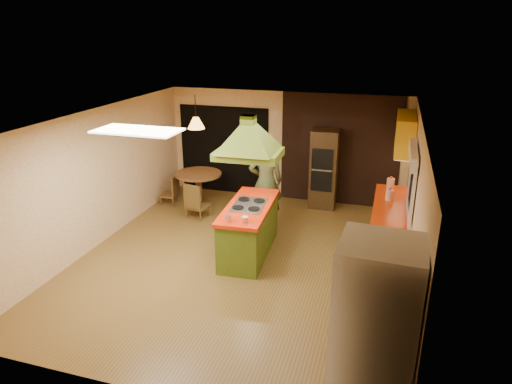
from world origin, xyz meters
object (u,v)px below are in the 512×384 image
(wall_oven, at_px, (324,169))
(dining_table, at_px, (199,183))
(man, at_px, (266,182))
(refrigerator, at_px, (375,330))
(kitchen_island, at_px, (249,229))
(canister_large, at_px, (390,184))

(wall_oven, height_order, dining_table, wall_oven)
(man, distance_m, refrigerator, 4.88)
(kitchen_island, relative_size, refrigerator, 0.96)
(refrigerator, bearing_deg, man, 121.88)
(man, xyz_separation_m, wall_oven, (0.95, 1.40, -0.05))
(wall_oven, bearing_deg, kitchen_island, -110.68)
(man, bearing_deg, kitchen_island, 67.67)
(refrigerator, distance_m, dining_table, 6.40)
(kitchen_island, height_order, refrigerator, refrigerator)
(dining_table, relative_size, canister_large, 4.88)
(kitchen_island, xyz_separation_m, dining_table, (-1.79, 1.91, 0.07))
(kitchen_island, height_order, canister_large, canister_large)
(refrigerator, height_order, dining_table, refrigerator)
(wall_oven, bearing_deg, man, -126.26)
(man, height_order, dining_table, man)
(refrigerator, distance_m, wall_oven, 5.85)
(man, relative_size, refrigerator, 0.95)
(man, relative_size, dining_table, 1.81)
(man, bearing_deg, dining_table, -44.42)
(man, height_order, wall_oven, man)
(refrigerator, distance_m, canister_large, 4.62)
(canister_large, bearing_deg, refrigerator, -90.61)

